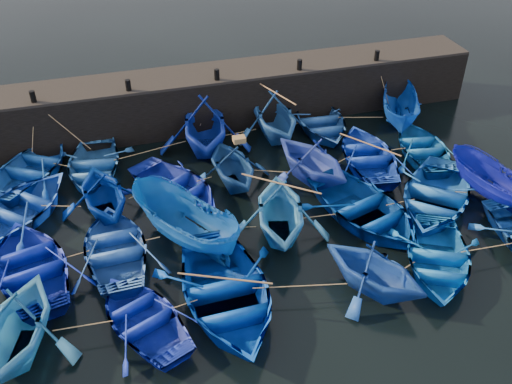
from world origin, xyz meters
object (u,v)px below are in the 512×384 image
object	(u,v)px
boat_0	(32,168)
wooden_crate	(239,139)
boat_13	(32,265)
boat_8	(175,186)
boat_20	(16,325)

from	to	relation	value
boat_0	wooden_crate	world-z (taller)	wooden_crate
boat_13	boat_8	bearing A→B (deg)	-161.75
boat_0	boat_20	xyz separation A→B (m)	(-0.05, -9.45, 0.59)
boat_0	boat_20	distance (m)	9.47
boat_0	boat_20	world-z (taller)	boat_20
boat_20	wooden_crate	world-z (taller)	wooden_crate
boat_8	boat_13	size ratio (longest dim) A/B	0.93
boat_13	boat_0	bearing A→B (deg)	-101.51
boat_8	wooden_crate	world-z (taller)	wooden_crate
boat_0	wooden_crate	size ratio (longest dim) A/B	9.80
boat_8	boat_13	world-z (taller)	boat_13
boat_0	boat_8	distance (m)	6.34
boat_0	boat_8	bearing A→B (deg)	-176.01
boat_0	boat_13	xyz separation A→B (m)	(0.17, -6.30, 0.01)
boat_0	boat_13	world-z (taller)	boat_13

